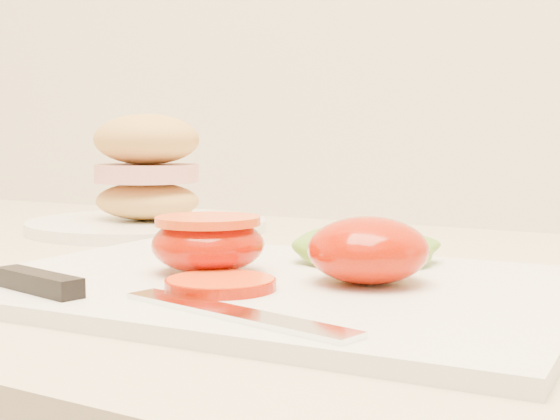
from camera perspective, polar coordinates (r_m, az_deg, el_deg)
The scene contains 7 objects.
cutting_board at distance 0.52m, azimuth -0.57°, elevation -5.56°, with size 0.39×0.28×0.01m, color silver.
tomato_half_dome at distance 0.50m, azimuth 6.45°, elevation -2.93°, with size 0.08×0.08×0.04m, color #BD1D00.
tomato_half_cut at distance 0.54m, azimuth -5.29°, elevation -2.32°, with size 0.08×0.08×0.04m.
tomato_slice_0 at distance 0.49m, azimuth -4.36°, elevation -5.40°, with size 0.07×0.07×0.01m, color orange.
lettuce_leaf_0 at distance 0.58m, azimuth 6.30°, elevation -2.72°, with size 0.11×0.08×0.02m, color #6EAD2D.
knife at distance 0.46m, azimuth -12.44°, elevation -5.97°, with size 0.26×0.05×0.01m.
sandwich_plate at distance 0.87m, azimuth -9.70°, elevation 1.59°, with size 0.26×0.26×0.13m.
Camera 1 is at (-0.20, 1.14, 1.03)m, focal length 50.00 mm.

